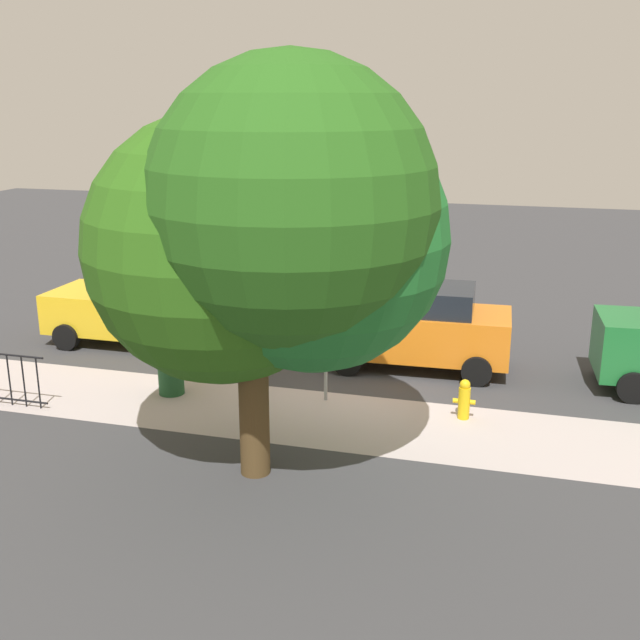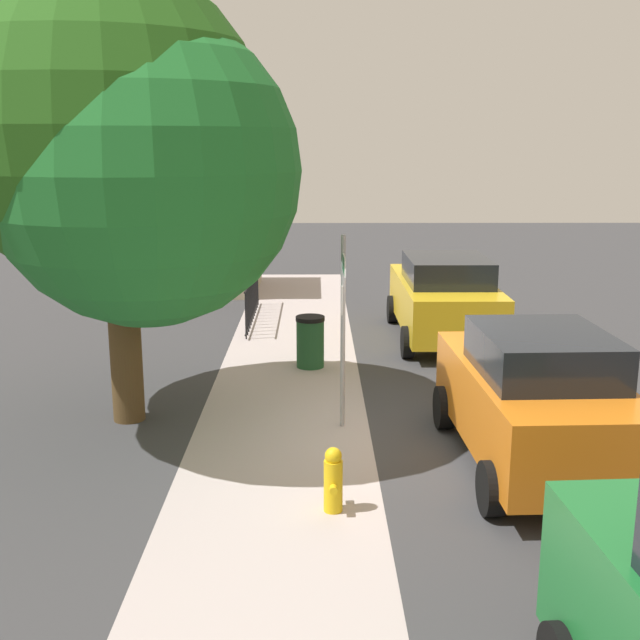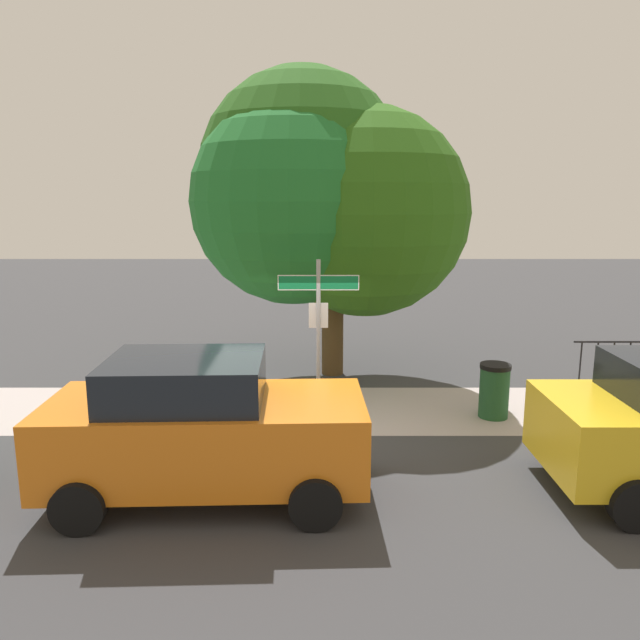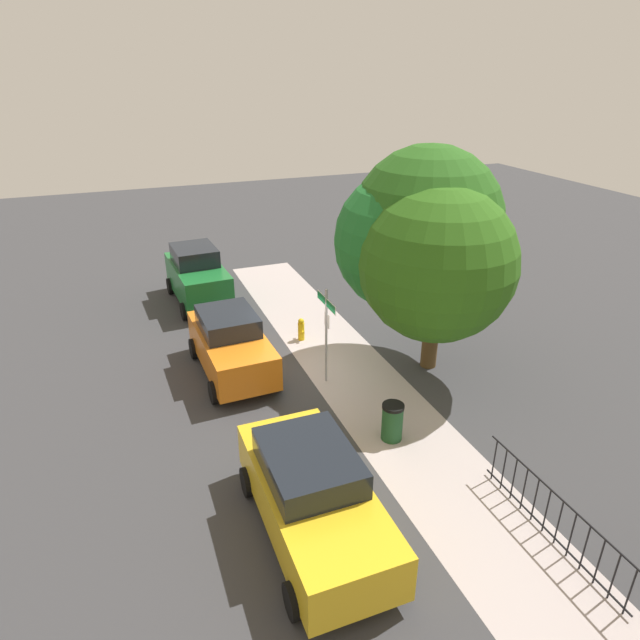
# 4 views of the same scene
# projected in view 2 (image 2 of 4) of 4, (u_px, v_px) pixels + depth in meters

# --- Properties ---
(ground_plane) EXTENTS (60.00, 60.00, 0.00)m
(ground_plane) POSITION_uv_depth(u_px,v_px,m) (371.00, 437.00, 11.25)
(ground_plane) COLOR #38383A
(sidewalk_strip) EXTENTS (24.00, 2.60, 0.00)m
(sidewalk_strip) POSITION_uv_depth(u_px,v_px,m) (286.00, 393.00, 13.19)
(sidewalk_strip) COLOR #B0A3A1
(sidewalk_strip) RESTS_ON ground_plane
(street_sign) EXTENTS (1.33, 0.07, 2.88)m
(street_sign) POSITION_uv_depth(u_px,v_px,m) (343.00, 298.00, 11.25)
(street_sign) COLOR #9EA0A5
(street_sign) RESTS_ON ground_plane
(shade_tree) EXTENTS (5.70, 4.79, 6.52)m
(shade_tree) POSITION_uv_depth(u_px,v_px,m) (136.00, 161.00, 10.84)
(shade_tree) COLOR #4E3A1F
(shade_tree) RESTS_ON ground_plane
(car_orange) EXTENTS (4.12, 2.10, 1.87)m
(car_orange) POSITION_uv_depth(u_px,v_px,m) (535.00, 398.00, 10.04)
(car_orange) COLOR orange
(car_orange) RESTS_ON ground_plane
(car_yellow) EXTENTS (4.53, 2.10, 1.82)m
(car_yellow) POSITION_uv_depth(u_px,v_px,m) (444.00, 297.00, 16.59)
(car_yellow) COLOR gold
(car_yellow) RESTS_ON ground_plane
(iron_fence) EXTENTS (3.89, 0.04, 1.07)m
(iron_fence) POSITION_uv_depth(u_px,v_px,m) (252.00, 298.00, 18.41)
(iron_fence) COLOR black
(iron_fence) RESTS_ON ground_plane
(utility_shed) EXTENTS (3.40, 3.06, 2.69)m
(utility_shed) POSITION_uv_depth(u_px,v_px,m) (210.00, 242.00, 22.06)
(utility_shed) COLOR tan
(utility_shed) RESTS_ON ground_plane
(fire_hydrant) EXTENTS (0.42, 0.22, 0.78)m
(fire_hydrant) POSITION_uv_depth(u_px,v_px,m) (333.00, 480.00, 8.92)
(fire_hydrant) COLOR yellow
(fire_hydrant) RESTS_ON ground_plane
(trash_bin) EXTENTS (0.55, 0.55, 0.98)m
(trash_bin) POSITION_uv_depth(u_px,v_px,m) (310.00, 342.00, 14.63)
(trash_bin) COLOR #1E4C28
(trash_bin) RESTS_ON ground_plane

